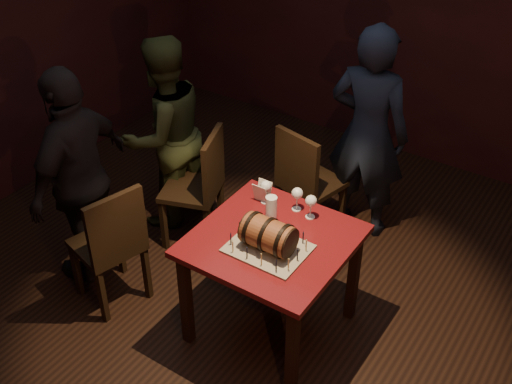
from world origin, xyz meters
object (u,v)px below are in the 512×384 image
Objects in this scene: wine_glass_left at (266,187)px; pint_of_ale at (271,208)px; chair_back at (305,179)px; chair_left_front at (112,242)px; wine_glass_mid at (297,194)px; person_left_rear at (164,134)px; wine_glass_right at (311,202)px; person_left_front at (80,177)px; pub_table at (272,252)px; barrel_cake at (268,235)px; chair_left_rear at (201,183)px; person_back at (368,133)px.

wine_glass_left is 1.07× the size of pint_of_ale.
chair_back is 1.00× the size of chair_left_front.
person_left_rear is at bearing 168.87° from wine_glass_mid.
wine_glass_right is 0.10× the size of person_left_front.
chair_back is (-0.32, 0.95, -0.12)m from pub_table.
pub_table is 0.39m from wine_glass_right.
chair_left_front is at bearing 35.21° from person_left_rear.
barrel_cake is 1.17m from chair_left_rear.
person_back is (0.10, 1.14, 0.01)m from pint_of_ale.
chair_left_rear is (-1.00, 0.18, -0.35)m from wine_glass_right.
chair_left_rear reaches higher than wine_glass_mid.
chair_back reaches higher than wine_glass_right.
chair_back is at bearing 108.35° from pub_table.
chair_left_front reaches higher than wine_glass_left.
pint_of_ale is 0.10× the size of person_left_front.
barrel_cake is at bearing -71.66° from chair_back.
barrel_cake is 2.20× the size of wine_glass_right.
chair_left_front is (-0.07, -0.85, 0.00)m from chair_left_rear.
chair_left_front is at bearing -165.29° from barrel_cake.
person_left_front reaches higher than wine_glass_mid.
person_left_rear reaches higher than wine_glass_left.
wine_glass_mid is at bearing 85.99° from person_back.
chair_left_front is (-1.07, -0.67, -0.35)m from wine_glass_right.
pub_table is at bearing -85.25° from wine_glass_mid.
chair_left_front is (-0.76, -0.65, -0.35)m from wine_glass_left.
chair_back is (-0.20, 0.78, -0.30)m from pint_of_ale.
person_back reaches higher than chair_left_rear.
chair_left_rear is at bearing 169.61° from wine_glass_right.
chair_left_front is at bearing -148.36° from pint_of_ale.
person_left_front reaches higher than pub_table.
wine_glass_left is 0.10× the size of person_back.
chair_left_rear reaches higher than wine_glass_right.
chair_left_rear is (-0.69, 0.20, -0.35)m from wine_glass_left.
pint_of_ale is 0.16× the size of chair_back.
pub_table is 0.54× the size of person_back.
wine_glass_mid is 1.46m from person_left_front.
wine_glass_left reaches higher than pub_table.
wine_glass_left is 1.05m from chair_left_front.
wine_glass_left reaches higher than pint_of_ale.
wine_glass_right is 1.02m from person_back.
pub_table is at bearing 108.23° from barrel_cake.
chair_left_front is (-0.87, -0.54, -0.30)m from pint_of_ale.
chair_left_rear is (-0.89, 0.16, -0.34)m from wine_glass_mid.
wine_glass_right is 0.17× the size of chair_left_front.
person_left_front is (-1.37, -1.52, -0.04)m from person_back.
pint_of_ale is at bearing 124.71° from pub_table.
barrel_cake is (0.03, -0.10, 0.22)m from pub_table.
barrel_cake reaches higher than wine_glass_left.
person_back is (0.01, 0.99, -0.04)m from wine_glass_mid.
chair_back is (-0.40, 0.65, -0.35)m from wine_glass_right.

